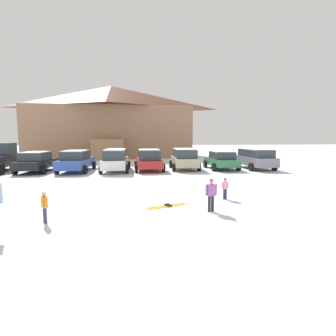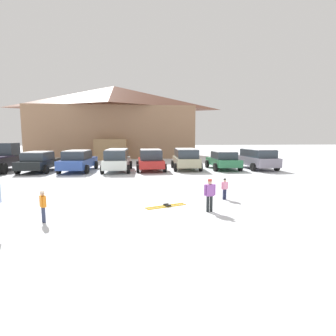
{
  "view_description": "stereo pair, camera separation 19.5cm",
  "coord_description": "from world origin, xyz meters",
  "px_view_note": "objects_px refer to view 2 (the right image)",
  "views": [
    {
      "loc": [
        -0.61,
        -5.55,
        2.61
      ],
      "look_at": [
        0.86,
        6.84,
        1.14
      ],
      "focal_mm": 28.0,
      "sensor_mm": 36.0,
      "label": 1
    },
    {
      "loc": [
        -0.42,
        -5.57,
        2.61
      ],
      "look_at": [
        0.86,
        6.84,
        1.14
      ],
      "focal_mm": 28.0,
      "sensor_mm": 36.0,
      "label": 2
    }
  ],
  "objects_px": {
    "parked_green_coupe": "(223,160)",
    "skier_child_in_orange_jacket": "(43,205)",
    "parked_white_suv": "(117,159)",
    "parked_red_sedan": "(151,160)",
    "skier_child_in_pink_snowsuit": "(225,188)",
    "parked_blue_hatchback": "(78,161)",
    "skier_child_in_purple_jacket": "(210,193)",
    "parked_black_sedan": "(39,161)",
    "parked_beige_suv": "(186,158)",
    "parked_grey_wagon": "(257,158)",
    "pair_of_skis": "(166,206)",
    "ski_lodge": "(115,121)"
  },
  "relations": [
    {
      "from": "parked_green_coupe",
      "to": "skier_child_in_orange_jacket",
      "type": "distance_m",
      "value": 15.8
    },
    {
      "from": "parked_white_suv",
      "to": "parked_red_sedan",
      "type": "distance_m",
      "value": 2.57
    },
    {
      "from": "skier_child_in_pink_snowsuit",
      "to": "skier_child_in_orange_jacket",
      "type": "bearing_deg",
      "value": -160.3
    },
    {
      "from": "parked_blue_hatchback",
      "to": "parked_white_suv",
      "type": "bearing_deg",
      "value": -3.9
    },
    {
      "from": "parked_white_suv",
      "to": "skier_child_in_purple_jacket",
      "type": "distance_m",
      "value": 12.34
    },
    {
      "from": "parked_white_suv",
      "to": "skier_child_in_purple_jacket",
      "type": "bearing_deg",
      "value": -70.07
    },
    {
      "from": "parked_white_suv",
      "to": "parked_green_coupe",
      "type": "relative_size",
      "value": 1.17
    },
    {
      "from": "skier_child_in_purple_jacket",
      "to": "skier_child_in_pink_snowsuit",
      "type": "bearing_deg",
      "value": 57.45
    },
    {
      "from": "parked_black_sedan",
      "to": "parked_beige_suv",
      "type": "relative_size",
      "value": 1.07
    },
    {
      "from": "skier_child_in_pink_snowsuit",
      "to": "skier_child_in_orange_jacket",
      "type": "distance_m",
      "value": 6.9
    },
    {
      "from": "parked_black_sedan",
      "to": "parked_blue_hatchback",
      "type": "xyz_separation_m",
      "value": [
        2.9,
        -0.08,
        0.04
      ]
    },
    {
      "from": "parked_black_sedan",
      "to": "parked_grey_wagon",
      "type": "bearing_deg",
      "value": -0.2
    },
    {
      "from": "parked_blue_hatchback",
      "to": "pair_of_skis",
      "type": "xyz_separation_m",
      "value": [
        5.74,
        -10.94,
        -0.81
      ]
    },
    {
      "from": "parked_black_sedan",
      "to": "parked_white_suv",
      "type": "height_order",
      "value": "parked_white_suv"
    },
    {
      "from": "pair_of_skis",
      "to": "skier_child_in_pink_snowsuit",
      "type": "bearing_deg",
      "value": 18.8
    },
    {
      "from": "skier_child_in_orange_jacket",
      "to": "pair_of_skis",
      "type": "distance_m",
      "value": 4.24
    },
    {
      "from": "parked_green_coupe",
      "to": "skier_child_in_purple_jacket",
      "type": "height_order",
      "value": "parked_green_coupe"
    },
    {
      "from": "parked_white_suv",
      "to": "pair_of_skis",
      "type": "distance_m",
      "value": 11.12
    },
    {
      "from": "parked_white_suv",
      "to": "skier_child_in_purple_jacket",
      "type": "height_order",
      "value": "parked_white_suv"
    },
    {
      "from": "ski_lodge",
      "to": "parked_beige_suv",
      "type": "bearing_deg",
      "value": -65.35
    },
    {
      "from": "parked_beige_suv",
      "to": "parked_grey_wagon",
      "type": "xyz_separation_m",
      "value": [
        5.89,
        -0.3,
        -0.01
      ]
    },
    {
      "from": "parked_black_sedan",
      "to": "skier_child_in_orange_jacket",
      "type": "bearing_deg",
      "value": -69.38
    },
    {
      "from": "ski_lodge",
      "to": "parked_green_coupe",
      "type": "bearing_deg",
      "value": -57.14
    },
    {
      "from": "parked_green_coupe",
      "to": "pair_of_skis",
      "type": "distance_m",
      "value": 12.46
    },
    {
      "from": "parked_red_sedan",
      "to": "skier_child_in_pink_snowsuit",
      "type": "xyz_separation_m",
      "value": [
        2.75,
        -10.06,
        -0.34
      ]
    },
    {
      "from": "parked_grey_wagon",
      "to": "pair_of_skis",
      "type": "relative_size",
      "value": 2.79
    },
    {
      "from": "parked_white_suv",
      "to": "ski_lodge",
      "type": "bearing_deg",
      "value": 95.92
    },
    {
      "from": "parked_blue_hatchback",
      "to": "parked_grey_wagon",
      "type": "distance_m",
      "value": 14.31
    },
    {
      "from": "parked_beige_suv",
      "to": "pair_of_skis",
      "type": "bearing_deg",
      "value": -103.41
    },
    {
      "from": "skier_child_in_purple_jacket",
      "to": "skier_child_in_orange_jacket",
      "type": "bearing_deg",
      "value": -173.75
    },
    {
      "from": "parked_red_sedan",
      "to": "parked_grey_wagon",
      "type": "relative_size",
      "value": 0.94
    },
    {
      "from": "parked_black_sedan",
      "to": "parked_green_coupe",
      "type": "relative_size",
      "value": 1.11
    },
    {
      "from": "parked_white_suv",
      "to": "skier_child_in_pink_snowsuit",
      "type": "bearing_deg",
      "value": -61.69
    },
    {
      "from": "ski_lodge",
      "to": "pair_of_skis",
      "type": "height_order",
      "value": "ski_lodge"
    },
    {
      "from": "parked_beige_suv",
      "to": "parked_grey_wagon",
      "type": "bearing_deg",
      "value": -2.94
    },
    {
      "from": "parked_white_suv",
      "to": "pair_of_skis",
      "type": "xyz_separation_m",
      "value": [
        2.76,
        -10.74,
        -0.9
      ]
    },
    {
      "from": "parked_red_sedan",
      "to": "skier_child_in_orange_jacket",
      "type": "xyz_separation_m",
      "value": [
        -3.75,
        -12.39,
        -0.28
      ]
    },
    {
      "from": "ski_lodge",
      "to": "parked_beige_suv",
      "type": "xyz_separation_m",
      "value": [
        7.11,
        -15.49,
        -3.84
      ]
    },
    {
      "from": "parked_grey_wagon",
      "to": "skier_child_in_pink_snowsuit",
      "type": "distance_m",
      "value": 11.76
    },
    {
      "from": "parked_blue_hatchback",
      "to": "parked_white_suv",
      "type": "height_order",
      "value": "parked_white_suv"
    },
    {
      "from": "parked_green_coupe",
      "to": "parked_red_sedan",
      "type": "bearing_deg",
      "value": -179.02
    },
    {
      "from": "parked_grey_wagon",
      "to": "skier_child_in_purple_jacket",
      "type": "relative_size",
      "value": 3.88
    },
    {
      "from": "pair_of_skis",
      "to": "parked_black_sedan",
      "type": "bearing_deg",
      "value": 128.09
    },
    {
      "from": "parked_grey_wagon",
      "to": "skier_child_in_purple_jacket",
      "type": "height_order",
      "value": "parked_grey_wagon"
    },
    {
      "from": "parked_blue_hatchback",
      "to": "parked_white_suv",
      "type": "xyz_separation_m",
      "value": [
        2.97,
        -0.2,
        0.09
      ]
    },
    {
      "from": "parked_beige_suv",
      "to": "skier_child_in_orange_jacket",
      "type": "relative_size",
      "value": 4.22
    },
    {
      "from": "skier_child_in_purple_jacket",
      "to": "pair_of_skis",
      "type": "xyz_separation_m",
      "value": [
        -1.45,
        0.87,
        -0.64
      ]
    },
    {
      "from": "parked_black_sedan",
      "to": "skier_child_in_orange_jacket",
      "type": "xyz_separation_m",
      "value": [
        4.7,
        -12.48,
        -0.23
      ]
    },
    {
      "from": "skier_child_in_purple_jacket",
      "to": "skier_child_in_orange_jacket",
      "type": "relative_size",
      "value": 1.18
    },
    {
      "from": "parked_blue_hatchback",
      "to": "skier_child_in_purple_jacket",
      "type": "relative_size",
      "value": 4.19
    }
  ]
}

